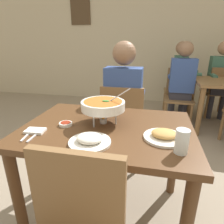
% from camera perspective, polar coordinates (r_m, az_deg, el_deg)
% --- Properties ---
extents(ground_plane, '(16.00, 16.00, 0.00)m').
position_cam_1_polar(ground_plane, '(1.76, -1.16, -27.43)').
color(ground_plane, gray).
extents(cafe_rear_partition, '(10.00, 0.10, 3.00)m').
position_cam_1_polar(cafe_rear_partition, '(4.47, 9.30, 22.50)').
color(cafe_rear_partition, beige).
rests_on(cafe_rear_partition, ground_plane).
extents(picture_frame_hung, '(0.44, 0.03, 0.56)m').
position_cam_1_polar(picture_frame_hung, '(4.74, -9.35, 27.56)').
color(picture_frame_hung, '#4C3823').
extents(dining_table_main, '(1.14, 0.81, 0.76)m').
position_cam_1_polar(dining_table_main, '(1.36, -1.35, -9.10)').
color(dining_table_main, '#51331C').
rests_on(dining_table_main, ground_plane).
extents(chair_diner_main, '(0.44, 0.44, 0.90)m').
position_cam_1_polar(chair_diner_main, '(2.03, 3.24, -2.84)').
color(chair_diner_main, brown).
rests_on(chair_diner_main, ground_plane).
extents(diner_main, '(0.40, 0.45, 1.31)m').
position_cam_1_polar(diner_main, '(1.98, 3.53, 3.83)').
color(diner_main, '#2D2D38').
rests_on(diner_main, ground_plane).
extents(curry_bowl, '(0.33, 0.30, 0.26)m').
position_cam_1_polar(curry_bowl, '(1.31, -2.67, 1.90)').
color(curry_bowl, silver).
rests_on(curry_bowl, dining_table_main).
extents(rice_plate, '(0.24, 0.24, 0.06)m').
position_cam_1_polar(rice_plate, '(1.10, -6.63, -8.29)').
color(rice_plate, white).
rests_on(rice_plate, dining_table_main).
extents(appetizer_plate, '(0.24, 0.24, 0.06)m').
position_cam_1_polar(appetizer_plate, '(1.18, 15.19, -6.75)').
color(appetizer_plate, white).
rests_on(appetizer_plate, dining_table_main).
extents(sauce_dish, '(0.09, 0.09, 0.02)m').
position_cam_1_polar(sauce_dish, '(1.35, -13.59, -3.43)').
color(sauce_dish, white).
rests_on(sauce_dish, dining_table_main).
extents(napkin_folded, '(0.13, 0.09, 0.02)m').
position_cam_1_polar(napkin_folded, '(1.32, -21.83, -5.20)').
color(napkin_folded, white).
rests_on(napkin_folded, dining_table_main).
extents(fork_utensil, '(0.04, 0.17, 0.01)m').
position_cam_1_polar(fork_utensil, '(1.29, -23.75, -6.15)').
color(fork_utensil, silver).
rests_on(fork_utensil, dining_table_main).
extents(spoon_utensil, '(0.02, 0.17, 0.01)m').
position_cam_1_polar(spoon_utensil, '(1.27, -21.89, -6.45)').
color(spoon_utensil, silver).
rests_on(spoon_utensil, dining_table_main).
extents(drink_glass, '(0.07, 0.07, 0.13)m').
position_cam_1_polar(drink_glass, '(1.05, 19.99, -8.54)').
color(drink_glass, silver).
rests_on(drink_glass, dining_table_main).
extents(chair_bg_left, '(0.48, 0.48, 0.90)m').
position_cam_1_polar(chair_bg_left, '(3.87, 29.09, 5.84)').
color(chair_bg_left, brown).
rests_on(chair_bg_left, ground_plane).
extents(chair_bg_middle, '(0.44, 0.44, 0.90)m').
position_cam_1_polar(chair_bg_middle, '(3.76, 20.11, 6.80)').
color(chair_bg_middle, brown).
rests_on(chair_bg_middle, ground_plane).
extents(chair_bg_right, '(0.47, 0.47, 0.90)m').
position_cam_1_polar(chair_bg_right, '(3.32, 19.27, 5.24)').
color(chair_bg_right, brown).
rests_on(chair_bg_right, ground_plane).
extents(patron_bg_left, '(0.40, 0.45, 1.31)m').
position_cam_1_polar(patron_bg_left, '(3.82, 29.48, 9.27)').
color(patron_bg_left, '#2D2D38').
rests_on(patron_bg_left, ground_plane).
extents(patron_bg_middle, '(0.45, 0.40, 1.31)m').
position_cam_1_polar(patron_bg_middle, '(3.72, 19.91, 10.42)').
color(patron_bg_middle, '#2D2D38').
rests_on(patron_bg_middle, ground_plane).
extents(patron_bg_right, '(0.40, 0.45, 1.31)m').
position_cam_1_polar(patron_bg_right, '(3.19, 19.96, 8.97)').
color(patron_bg_right, '#2D2D38').
rests_on(patron_bg_right, ground_plane).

